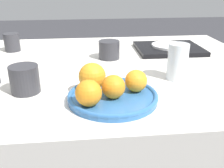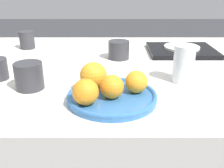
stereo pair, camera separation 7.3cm
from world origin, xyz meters
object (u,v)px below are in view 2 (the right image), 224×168
at_px(orange_2, 86,92).
at_px(orange_0, 113,87).
at_px(orange_1, 137,82).
at_px(fruit_platter, 112,96).
at_px(cup_0, 30,76).
at_px(water_glass, 184,64).
at_px(side_plate, 182,47).
at_px(orange_3, 94,76).
at_px(cup_3, 28,40).
at_px(serving_tray, 182,50).
at_px(cup_2, 119,50).

bearing_deg(orange_2, orange_0, 29.33).
distance_m(orange_0, orange_1, 0.08).
bearing_deg(fruit_platter, cup_0, 161.88).
height_order(water_glass, side_plate, water_glass).
height_order(orange_3, cup_3, orange_3).
xyz_separation_m(orange_1, serving_tray, (0.25, 0.48, -0.04)).
relative_size(serving_tray, cup_2, 3.37).
xyz_separation_m(cup_0, cup_3, (-0.15, 0.49, -0.00)).
height_order(fruit_platter, orange_1, orange_1).
bearing_deg(cup_0, orange_3, -9.29).
bearing_deg(cup_2, cup_3, 159.25).
bearing_deg(orange_1, orange_3, 166.71).
bearing_deg(water_glass, orange_1, -143.90).
xyz_separation_m(fruit_platter, orange_3, (-0.05, 0.05, 0.04)).
relative_size(orange_0, serving_tray, 0.22).
bearing_deg(orange_2, serving_tray, 54.78).
height_order(orange_3, serving_tray, orange_3).
bearing_deg(cup_2, orange_0, -93.91).
relative_size(fruit_platter, water_glass, 2.10).
relative_size(orange_3, cup_0, 0.92).
bearing_deg(orange_1, fruit_platter, -163.92).
xyz_separation_m(orange_3, side_plate, (0.38, 0.45, -0.03)).
xyz_separation_m(fruit_platter, cup_3, (-0.41, 0.57, 0.03)).
height_order(orange_2, serving_tray, orange_2).
distance_m(orange_1, cup_2, 0.38).
relative_size(serving_tray, side_plate, 1.85).
distance_m(orange_0, orange_2, 0.08).
distance_m(cup_0, cup_2, 0.43).
relative_size(orange_2, side_plate, 0.44).
relative_size(orange_1, orange_3, 0.81).
relative_size(orange_1, cup_0, 0.74).
bearing_deg(orange_3, cup_0, 170.71).
relative_size(cup_0, cup_3, 1.06).
bearing_deg(water_glass, side_plate, 76.53).
xyz_separation_m(orange_1, orange_3, (-0.13, 0.03, 0.01)).
height_order(orange_1, cup_0, cup_0).
xyz_separation_m(serving_tray, side_plate, (0.00, 0.00, 0.02)).
relative_size(serving_tray, cup_3, 3.61).
height_order(orange_0, cup_2, orange_0).
bearing_deg(cup_0, cup_2, 48.06).
xyz_separation_m(water_glass, cup_0, (-0.49, -0.06, -0.02)).
distance_m(fruit_platter, water_glass, 0.28).
bearing_deg(cup_0, cup_3, 107.41).
height_order(orange_0, water_glass, water_glass).
bearing_deg(cup_3, orange_0, -54.99).
xyz_separation_m(orange_1, cup_2, (-0.04, 0.38, -0.01)).
height_order(side_plate, cup_0, cup_0).
bearing_deg(orange_2, cup_3, 118.66).
relative_size(orange_0, cup_2, 0.75).
bearing_deg(cup_2, serving_tray, 17.71).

